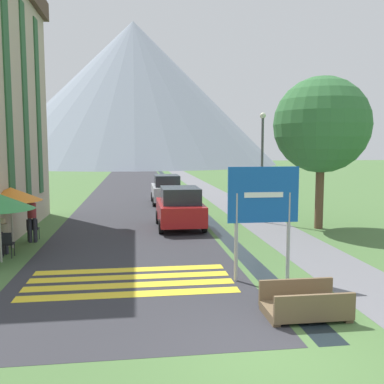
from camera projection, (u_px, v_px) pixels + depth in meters
name	position (u px, v px, depth m)	size (l,w,h in m)	color
ground_plane	(172.00, 203.00, 27.27)	(160.00, 160.00, 0.00)	#476B38
road	(134.00, 188.00, 36.80)	(6.40, 60.00, 0.01)	#2D2D33
footpath	(203.00, 187.00, 37.60)	(2.20, 60.00, 0.01)	slate
drainage_channel	(176.00, 188.00, 37.28)	(0.60, 60.00, 0.00)	black
crosswalk_marking	(130.00, 281.00, 11.44)	(5.44, 2.54, 0.01)	yellow
mountain_distant	(134.00, 93.00, 88.86)	(58.93, 58.93, 29.16)	gray
road_sign	(263.00, 205.00, 11.34)	(1.92, 0.11, 3.06)	#9E9EA3
footbridge	(305.00, 306.00, 9.07)	(1.70, 1.10, 0.65)	brown
parked_car_near	(180.00, 208.00, 18.83)	(2.00, 3.83, 1.82)	#A31919
parked_car_far	(167.00, 189.00, 26.88)	(1.86, 4.03, 1.82)	#B2B2B7
cafe_chair_near_left	(6.00, 242.00, 13.76)	(0.40, 0.40, 0.85)	black
cafe_chair_far_left	(33.00, 228.00, 16.28)	(0.40, 0.40, 0.85)	black
cafe_umbrella_middle_orange	(11.00, 194.00, 14.98)	(2.14, 2.14, 2.17)	#B7B2A8
person_seated_near	(3.00, 234.00, 14.28)	(0.32, 0.32, 1.22)	#282833
person_standing_terrace	(32.00, 216.00, 15.98)	(0.32, 0.32, 1.70)	#282833
streetlamp	(262.00, 158.00, 20.07)	(0.28, 0.28, 5.16)	#515156
tree_by_path	(322.00, 125.00, 18.35)	(4.12, 4.12, 6.58)	brown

